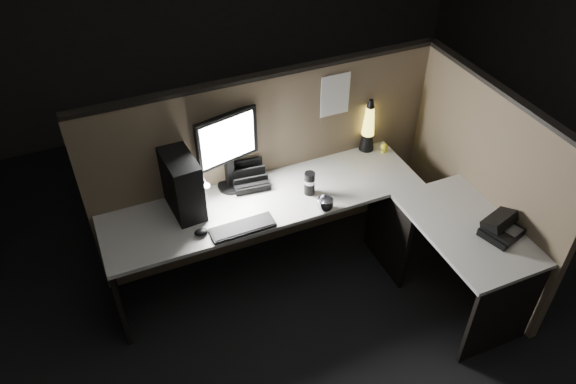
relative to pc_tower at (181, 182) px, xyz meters
name	(u,v)px	position (x,y,z in m)	size (l,w,h in m)	color
floor	(317,320)	(0.69, -0.75, -0.95)	(6.00, 6.00, 0.00)	black
room_shell	(327,134)	(0.69, -0.75, 0.67)	(6.00, 6.00, 6.00)	silver
partition_back	(267,166)	(0.69, 0.18, -0.20)	(2.66, 0.06, 1.50)	brown
partition_right	(481,186)	(2.02, -0.65, -0.20)	(0.06, 1.66, 1.50)	brown
desk	(327,233)	(0.87, -0.49, -0.37)	(2.60, 1.60, 0.73)	beige
pc_tower	(181,182)	(0.00, 0.00, 0.00)	(0.19, 0.42, 0.44)	black
monitor	(228,145)	(0.37, 0.10, 0.14)	(0.46, 0.20, 0.60)	black
keyboard	(243,228)	(0.30, -0.37, -0.21)	(0.44, 0.15, 0.02)	black
mouse	(201,232)	(0.03, -0.31, -0.20)	(0.09, 0.07, 0.04)	black
clip_lamp	(205,188)	(0.16, 0.00, -0.10)	(0.04, 0.16, 0.20)	silver
organizer	(249,179)	(0.50, 0.07, -0.18)	(0.27, 0.25, 0.19)	black
lava_lamp	(368,129)	(1.51, 0.12, -0.04)	(0.12, 0.12, 0.44)	black
travel_mug	(310,183)	(0.86, -0.20, -0.13)	(0.08, 0.08, 0.18)	black
steel_mug	(325,204)	(0.89, -0.41, -0.17)	(0.12, 0.12, 0.10)	#B1B1B8
figurine	(384,147)	(1.61, 0.02, -0.17)	(0.06, 0.06, 0.06)	yellow
pinned_paper	(335,95)	(1.22, 0.15, 0.31)	(0.23, 0.00, 0.33)	white
desk_phone	(500,228)	(1.83, -1.08, -0.16)	(0.29, 0.29, 0.15)	black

